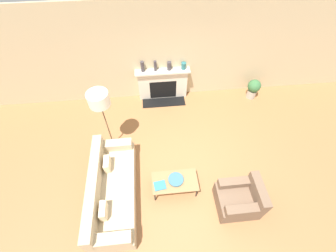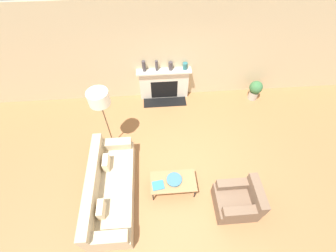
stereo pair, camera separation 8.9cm
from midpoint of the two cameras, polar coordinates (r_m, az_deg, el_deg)
ground_plane at (r=5.47m, az=3.60°, el=-14.35°), size 18.00×18.00×0.00m
wall_back at (r=6.45m, az=0.14°, el=17.98°), size 18.00×0.06×2.90m
fireplace at (r=6.89m, az=-1.71°, el=10.50°), size 1.58×0.59×1.01m
couch at (r=5.22m, az=-14.71°, el=-15.54°), size 0.89×2.30×0.82m
armchair_near at (r=5.21m, az=17.38°, el=-17.26°), size 0.87×0.76×0.78m
coffee_table at (r=5.09m, az=1.25°, el=-13.95°), size 1.00×0.54×0.38m
bowl at (r=5.04m, az=1.50°, el=-13.41°), size 0.34×0.34×0.05m
book at (r=5.01m, az=-2.60°, el=-14.87°), size 0.28×0.24×0.02m
floor_lamp at (r=5.03m, az=-17.46°, el=5.70°), size 0.46×0.46×1.82m
mantel_vase_left at (r=6.48m, az=-6.90°, el=14.75°), size 0.10×0.10×0.32m
mantel_vase_center_left at (r=6.48m, az=-3.67°, el=14.99°), size 0.08×0.08×0.31m
mantel_vase_center_right at (r=6.51m, az=-0.09°, el=15.01°), size 0.12×0.12×0.25m
mantel_vase_right at (r=6.58m, az=3.59°, el=15.01°), size 0.14×0.14×0.20m
potted_plant at (r=7.43m, az=20.57°, el=9.03°), size 0.39×0.39×0.63m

